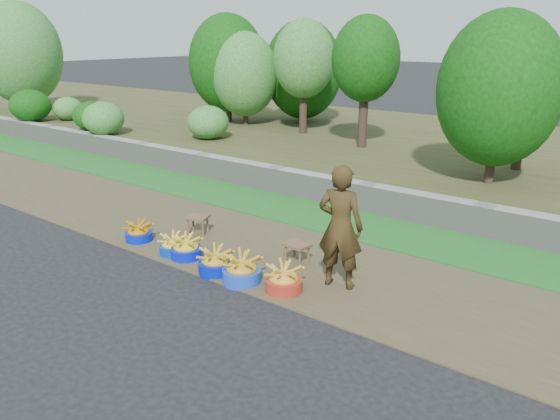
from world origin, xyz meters
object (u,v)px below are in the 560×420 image
Objects in this scene: basin_a at (139,233)px; basin_e at (242,270)px; vendor_woman at (340,227)px; basin_b at (173,246)px; stool_left at (198,220)px; basin_d at (216,262)px; stool_right at (297,248)px; basin_c at (186,249)px; basin_f at (284,280)px.

basin_a is 0.83× the size of basin_e.
basin_b is at bearing -0.02° from vendor_woman.
basin_a is 0.99m from stool_left.
basin_d is 1.22m from stool_right.
basin_c is 1.23× the size of stool_right.
basin_e is 1.39× the size of stool_right.
vendor_woman is (2.36, 0.59, 0.70)m from basin_c.
basin_c is at bearing 3.42° from basin_b.
basin_f reaches higher than stool_right.
basin_c is (0.27, 0.02, 0.01)m from basin_b.
basin_b is 1.04× the size of stool_left.
basin_f is 0.30× the size of vendor_woman.
basin_d is 1.66m from stool_left.
vendor_woman is (1.62, 0.71, 0.69)m from basin_d.
basin_e is 1.07× the size of basin_f.
stool_right is at bearing 29.39° from basin_c.
basin_e is at bearing -5.34° from basin_c.
basin_a is 0.89× the size of basin_d.
basin_a is 1.01× the size of basin_b.
stool_right is at bearing 17.07° from basin_a.
vendor_woman is at bearing -15.80° from stool_right.
stool_right is 0.23× the size of vendor_woman.
basin_c is 0.88× the size of basin_e.
basin_d is at bearing -5.81° from basin_b.
vendor_woman is at bearing 9.10° from basin_a.
basin_d is at bearing -179.65° from basin_e.
stool_left is 1.10× the size of stool_right.
stool_left is at bearing 161.34° from basin_f.
vendor_woman is (2.97, -0.26, 0.59)m from stool_left.
basin_a is 2.77m from stool_right.
stool_left is 2.10m from stool_right.
basin_c reaches higher than stool_right.
basin_a is at bearing -123.62° from stool_left.
vendor_woman is at bearing 12.94° from basin_b.
vendor_woman is (3.52, 0.56, 0.71)m from basin_a.
basin_f is at bearing 36.44° from vendor_woman.
basin_e reaches higher than basin_a.
basin_e reaches higher than basin_c.
stool_left is at bearing 179.74° from stool_right.
basin_c is 1.86m from basin_f.
basin_e is 0.64m from basin_f.
basin_a is 2.39m from basin_e.
basin_e is at bearing -104.89° from stool_right.
stool_right is at bearing 75.11° from basin_e.
basin_b is at bearing -179.34° from basin_f.
stool_right is (-0.38, 0.83, 0.11)m from basin_f.
basin_f reaches higher than basin_a.
basin_a is 0.88× the size of basin_f.
stool_left is at bearing 144.48° from basin_d.
basin_b is 0.26× the size of vendor_woman.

